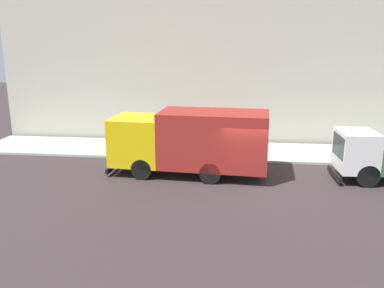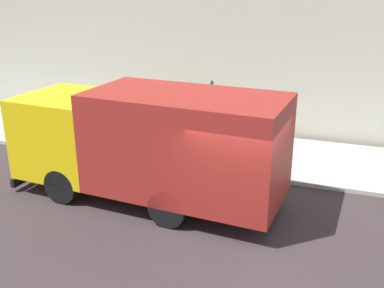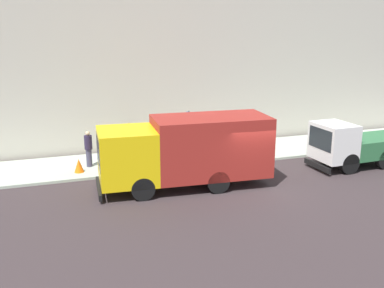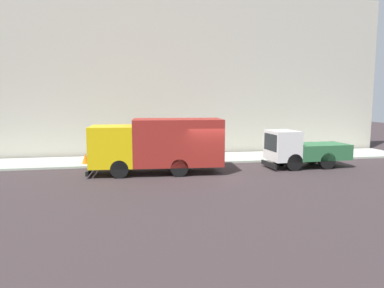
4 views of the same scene
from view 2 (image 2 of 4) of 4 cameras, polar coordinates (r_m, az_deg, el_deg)
The scene contains 7 objects.
ground at distance 10.42m, azimuth 6.45°, elevation -11.33°, with size 80.00×80.00×0.00m, color #352B2C.
sidewalk at distance 14.75m, azimuth 10.85°, elevation -1.62°, with size 3.79×30.00×0.12m, color #A6B19F.
large_utility_truck at distance 11.27m, azimuth -5.59°, elevation 0.34°, with size 2.88×7.28×2.95m.
pedestrian_walking at distance 16.25m, azimuth -11.69°, elevation 3.95°, with size 0.48×0.48×1.72m.
pedestrian_standing at distance 16.60m, azimuth -2.31°, elevation 4.60°, with size 0.44×0.44×1.66m.
traffic_cone_orange at distance 16.13m, azimuth -14.47°, elevation 1.40°, with size 0.44×0.44×0.63m, color orange.
street_sign_post at distance 13.13m, azimuth 2.46°, elevation 3.49°, with size 0.44×0.08×2.64m.
Camera 2 is at (-8.73, -1.86, 5.39)m, focal length 41.49 mm.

